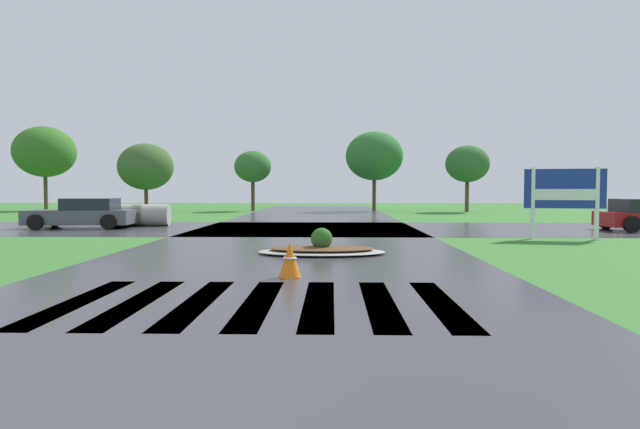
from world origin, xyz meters
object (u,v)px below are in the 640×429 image
object	(u,v)px
estate_billboard	(565,192)
median_island	(322,249)
drainage_pipe_stack	(139,215)
traffic_cone	(290,260)
car_silver_hatch	(83,214)

from	to	relation	value
estate_billboard	median_island	xyz separation A→B (m)	(-8.05, -4.22, -1.45)
drainage_pipe_stack	traffic_cone	xyz separation A→B (m)	(8.03, -13.81, -0.17)
drainage_pipe_stack	median_island	bearing A→B (deg)	-49.96
median_island	drainage_pipe_stack	size ratio (longest dim) A/B	1.17
traffic_cone	estate_billboard	bearing A→B (deg)	42.41
median_island	drainage_pipe_stack	xyz separation A→B (m)	(-8.56, 10.18, 0.36)
car_silver_hatch	drainage_pipe_stack	bearing A→B (deg)	-150.18
drainage_pipe_stack	traffic_cone	size ratio (longest dim) A/B	4.17
estate_billboard	traffic_cone	size ratio (longest dim) A/B	3.77
estate_billboard	traffic_cone	world-z (taller)	estate_billboard
car_silver_hatch	drainage_pipe_stack	world-z (taller)	car_silver_hatch
median_island	traffic_cone	bearing A→B (deg)	-98.36
estate_billboard	median_island	world-z (taller)	estate_billboard
traffic_cone	drainage_pipe_stack	bearing A→B (deg)	120.17
estate_billboard	car_silver_hatch	size ratio (longest dim) A/B	0.57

